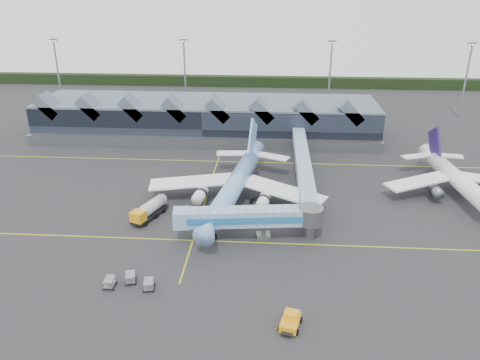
# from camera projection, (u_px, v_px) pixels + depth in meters

# --- Properties ---
(ground) EXTENTS (260.00, 260.00, 0.00)m
(ground) POSITION_uv_depth(u_px,v_px,m) (200.00, 217.00, 84.46)
(ground) COLOR #242426
(ground) RESTS_ON ground
(taxi_stripes) EXTENTS (120.00, 60.00, 0.01)m
(taxi_stripes) POSITION_uv_depth(u_px,v_px,m) (207.00, 194.00, 93.60)
(taxi_stripes) COLOR gold
(taxi_stripes) RESTS_ON ground
(tree_line_far) EXTENTS (260.00, 4.00, 4.00)m
(tree_line_far) POSITION_uv_depth(u_px,v_px,m) (241.00, 81.00, 184.21)
(tree_line_far) COLOR black
(tree_line_far) RESTS_ON ground
(terminal) EXTENTS (90.00, 22.25, 12.52)m
(terminal) POSITION_uv_depth(u_px,v_px,m) (207.00, 118.00, 126.11)
(terminal) COLOR black
(terminal) RESTS_ON ground
(light_masts) EXTENTS (132.40, 42.56, 22.45)m
(light_masts) POSITION_uv_depth(u_px,v_px,m) (302.00, 80.00, 135.54)
(light_masts) COLOR gray
(light_masts) RESTS_ON ground
(main_airliner) EXTENTS (34.50, 40.11, 12.91)m
(main_airliner) POSITION_uv_depth(u_px,v_px,m) (236.00, 183.00, 89.14)
(main_airliner) COLOR #75AFED
(main_airliner) RESTS_ON ground
(regional_jet) EXTENTS (29.01, 31.79, 10.90)m
(regional_jet) POSITION_uv_depth(u_px,v_px,m) (456.00, 178.00, 92.05)
(regional_jet) COLOR white
(regional_jet) RESTS_ON ground
(jet_bridge) EXTENTS (24.47, 6.19, 5.65)m
(jet_bridge) POSITION_uv_depth(u_px,v_px,m) (257.00, 218.00, 76.13)
(jet_bridge) COLOR #7DA1D1
(jet_bridge) RESTS_ON ground
(fuel_truck) EXTENTS (5.24, 8.96, 3.06)m
(fuel_truck) POSITION_uv_depth(u_px,v_px,m) (150.00, 209.00, 83.89)
(fuel_truck) COLOR black
(fuel_truck) RESTS_ON ground
(pushback_tug) EXTENTS (3.20, 4.28, 1.75)m
(pushback_tug) POSITION_uv_depth(u_px,v_px,m) (290.00, 321.00, 57.93)
(pushback_tug) COLOR orange
(pushback_tug) RESTS_ON ground
(baggage_carts) EXTENTS (7.00, 3.63, 1.41)m
(baggage_carts) POSITION_uv_depth(u_px,v_px,m) (130.00, 281.00, 65.46)
(baggage_carts) COLOR gray
(baggage_carts) RESTS_ON ground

